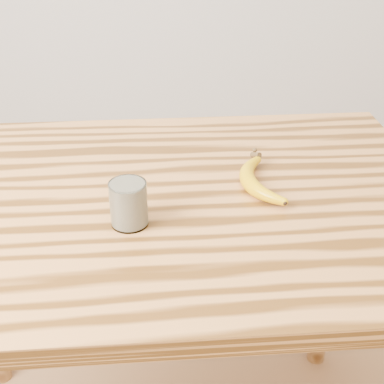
{
  "coord_description": "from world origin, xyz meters",
  "views": [
    {
      "loc": [
        0.0,
        -0.94,
        1.47
      ],
      "look_at": [
        0.07,
        -0.04,
        0.93
      ],
      "focal_mm": 50.0,
      "sensor_mm": 36.0,
      "label": 1
    }
  ],
  "objects": [
    {
      "name": "smoothie_glass",
      "position": [
        -0.05,
        -0.1,
        0.94
      ],
      "size": [
        0.07,
        0.07,
        0.09
      ],
      "color": "white",
      "rests_on": "table"
    },
    {
      "name": "banana",
      "position": [
        0.2,
        0.01,
        0.92
      ],
      "size": [
        0.13,
        0.28,
        0.03
      ],
      "primitive_type": null,
      "rotation": [
        0.0,
        0.0,
        0.11
      ],
      "color": "#CF9904",
      "rests_on": "table"
    },
    {
      "name": "table",
      "position": [
        0.0,
        0.0,
        0.77
      ],
      "size": [
        1.2,
        0.8,
        0.9
      ],
      "color": "#B07136",
      "rests_on": "ground"
    }
  ]
}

